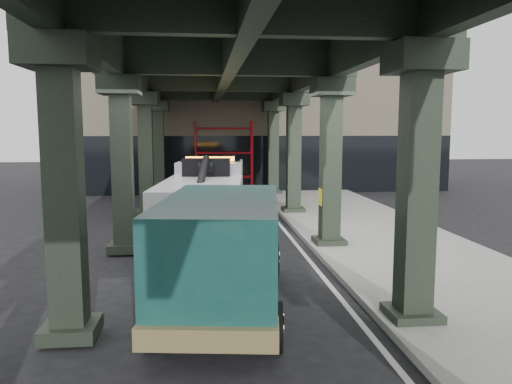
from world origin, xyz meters
TOP-DOWN VIEW (x-y plane):
  - ground at (0.00, 0.00)m, footprint 90.00×90.00m
  - sidewalk at (4.50, 2.00)m, footprint 5.00×40.00m
  - lane_stripe at (1.70, 2.00)m, footprint 0.12×38.00m
  - viaduct at (-0.40, 2.00)m, footprint 7.40×32.00m
  - building at (2.00, 20.00)m, footprint 22.00×10.00m
  - scaffolding at (0.00, 14.64)m, footprint 3.08×0.88m
  - tow_truck at (-1.05, 3.95)m, footprint 3.09×8.42m
  - towed_van at (-0.78, -2.92)m, footprint 2.90×5.86m

SIDE VIEW (x-z plane):
  - ground at x=0.00m, z-range 0.00..0.00m
  - lane_stripe at x=1.70m, z-range 0.00..0.01m
  - sidewalk at x=4.50m, z-range 0.00..0.15m
  - towed_van at x=-0.78m, z-range 0.09..2.37m
  - tow_truck at x=-1.05m, z-range -0.03..2.67m
  - scaffolding at x=0.00m, z-range 0.11..4.11m
  - building at x=2.00m, z-range 0.00..8.00m
  - viaduct at x=-0.40m, z-range 2.26..8.66m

